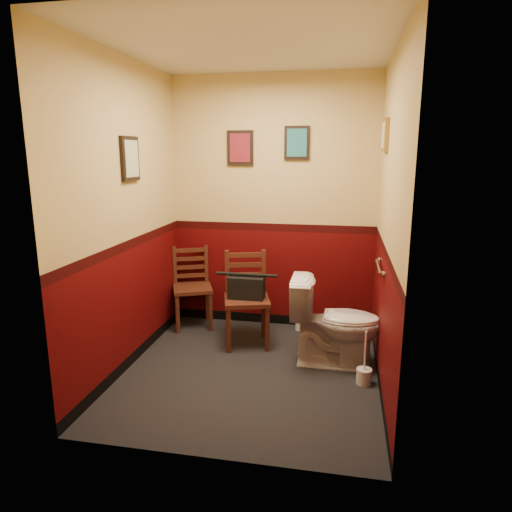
{
  "coord_description": "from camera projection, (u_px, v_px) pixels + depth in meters",
  "views": [
    {
      "loc": [
        0.75,
        -3.65,
        1.91
      ],
      "look_at": [
        0.0,
        0.25,
        1.0
      ],
      "focal_mm": 32.0,
      "sensor_mm": 36.0,
      "label": 1
    }
  ],
  "objects": [
    {
      "name": "wall_back",
      "position": [
        273.0,
        205.0,
        4.9
      ],
      "size": [
        2.2,
        0.0,
        2.7
      ],
      "primitive_type": "cube",
      "rotation": [
        1.57,
        0.0,
        0.0
      ],
      "color": "#470607",
      "rests_on": "ground"
    },
    {
      "name": "toilet_brush",
      "position": [
        364.0,
        375.0,
        3.83
      ],
      "size": [
        0.13,
        0.13,
        0.47
      ],
      "color": "silver",
      "rests_on": "floor"
    },
    {
      "name": "floor",
      "position": [
        251.0,
        372.0,
        4.05
      ],
      "size": [
        2.2,
        2.4,
        0.0
      ],
      "primitive_type": "cube",
      "color": "black",
      "rests_on": "ground"
    },
    {
      "name": "wall_left",
      "position": [
        126.0,
        218.0,
        3.96
      ],
      "size": [
        0.0,
        2.4,
        2.7
      ],
      "primitive_type": "cube",
      "rotation": [
        1.57,
        0.0,
        1.57
      ],
      "color": "#470607",
      "rests_on": "ground"
    },
    {
      "name": "wall_front",
      "position": [
        208.0,
        252.0,
        2.61
      ],
      "size": [
        2.2,
        0.0,
        2.7
      ],
      "primitive_type": "cube",
      "rotation": [
        -1.57,
        0.0,
        0.0
      ],
      "color": "#470607",
      "rests_on": "ground"
    },
    {
      "name": "chair_left",
      "position": [
        192.0,
        287.0,
        5.06
      ],
      "size": [
        0.54,
        0.54,
        0.88
      ],
      "rotation": [
        0.0,
        0.0,
        0.4
      ],
      "color": "#512518",
      "rests_on": "floor"
    },
    {
      "name": "framed_print_right",
      "position": [
        385.0,
        135.0,
        3.97
      ],
      "size": [
        0.04,
        0.34,
        0.28
      ],
      "color": "olive",
      "rests_on": "wall_right"
    },
    {
      "name": "toilet",
      "position": [
        335.0,
        323.0,
        4.12
      ],
      "size": [
        0.82,
        0.46,
        0.8
      ],
      "primitive_type": "imported",
      "rotation": [
        0.0,
        0.0,
        1.58
      ],
      "color": "white",
      "rests_on": "floor"
    },
    {
      "name": "chair_right",
      "position": [
        246.0,
        299.0,
        4.58
      ],
      "size": [
        0.54,
        0.54,
        0.94
      ],
      "rotation": [
        0.0,
        0.0,
        0.28
      ],
      "color": "#512518",
      "rests_on": "floor"
    },
    {
      "name": "framed_print_left",
      "position": [
        130.0,
        159.0,
        3.94
      ],
      "size": [
        0.04,
        0.3,
        0.38
      ],
      "color": "black",
      "rests_on": "wall_left"
    },
    {
      "name": "handbag",
      "position": [
        247.0,
        287.0,
        4.51
      ],
      "size": [
        0.35,
        0.18,
        0.26
      ],
      "rotation": [
        0.0,
        0.0,
        0.0
      ],
      "color": "black",
      "rests_on": "chair_right"
    },
    {
      "name": "framed_print_back_b",
      "position": [
        297.0,
        143.0,
        4.69
      ],
      "size": [
        0.26,
        0.04,
        0.34
      ],
      "color": "black",
      "rests_on": "wall_back"
    },
    {
      "name": "tp_stack",
      "position": [
        306.0,
        320.0,
        4.96
      ],
      "size": [
        0.23,
        0.14,
        0.3
      ],
      "color": "silver",
      "rests_on": "floor"
    },
    {
      "name": "ceiling",
      "position": [
        250.0,
        45.0,
        3.45
      ],
      "size": [
        2.2,
        2.4,
        0.0
      ],
      "primitive_type": "cube",
      "rotation": [
        3.14,
        0.0,
        0.0
      ],
      "color": "silver",
      "rests_on": "ground"
    },
    {
      "name": "framed_print_back_a",
      "position": [
        240.0,
        148.0,
        4.81
      ],
      "size": [
        0.28,
        0.04,
        0.36
      ],
      "color": "black",
      "rests_on": "wall_back"
    },
    {
      "name": "grab_bar",
      "position": [
        379.0,
        267.0,
        3.88
      ],
      "size": [
        0.05,
        0.56,
        0.06
      ],
      "color": "silver",
      "rests_on": "wall_right"
    },
    {
      "name": "wall_right",
      "position": [
        388.0,
        225.0,
        3.55
      ],
      "size": [
        0.0,
        2.4,
        2.7
      ],
      "primitive_type": "cube",
      "rotation": [
        1.57,
        0.0,
        -1.57
      ],
      "color": "#470607",
      "rests_on": "ground"
    }
  ]
}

